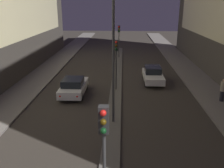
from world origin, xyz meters
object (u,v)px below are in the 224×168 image
at_px(street_lamp, 113,23).
at_px(pedestrian_on_right_sidewalk, 223,90).
at_px(traffic_light_far, 119,34).
at_px(traffic_light_near, 104,140).
at_px(traffic_light_mid, 116,54).
at_px(car_left_lane, 74,86).
at_px(car_right_lane, 153,75).

xyz_separation_m(street_lamp, pedestrian_on_right_sidewalk, (8.36, 3.87, -5.27)).
height_order(traffic_light_far, street_lamp, street_lamp).
distance_m(traffic_light_near, traffic_light_far, 27.84).
height_order(traffic_light_mid, pedestrian_on_right_sidewalk, traffic_light_mid).
xyz_separation_m(traffic_light_far, car_left_lane, (-3.54, -15.06, -2.57)).
height_order(traffic_light_near, traffic_light_far, same).
bearing_deg(pedestrian_on_right_sidewalk, car_left_lane, 174.41).
bearing_deg(traffic_light_mid, car_right_lane, 36.66).
bearing_deg(car_right_lane, traffic_light_far, 107.62).
relative_size(traffic_light_near, car_right_lane, 1.00).
height_order(traffic_light_far, car_left_lane, traffic_light_far).
bearing_deg(street_lamp, traffic_light_mid, 90.00).
distance_m(street_lamp, car_left_lane, 8.31).
xyz_separation_m(traffic_light_far, street_lamp, (0.00, -20.09, 3.02)).
xyz_separation_m(traffic_light_near, street_lamp, (0.00, 7.74, 3.02)).
relative_size(car_right_lane, pedestrian_on_right_sidewalk, 2.43).
height_order(car_left_lane, pedestrian_on_right_sidewalk, pedestrian_on_right_sidewalk).
bearing_deg(street_lamp, car_right_lane, 68.42).
bearing_deg(traffic_light_far, car_right_lane, -72.38).
distance_m(car_right_lane, pedestrian_on_right_sidewalk, 7.01).
distance_m(street_lamp, pedestrian_on_right_sidewalk, 10.62).
distance_m(street_lamp, car_right_lane, 11.13).
bearing_deg(traffic_light_far, street_lamp, -90.00).
distance_m(traffic_light_far, car_left_lane, 15.68).
xyz_separation_m(traffic_light_far, car_right_lane, (3.54, -11.14, -2.58)).
relative_size(traffic_light_mid, car_right_lane, 1.00).
xyz_separation_m(traffic_light_mid, car_left_lane, (-3.54, -1.28, -2.57)).
distance_m(car_left_lane, pedestrian_on_right_sidewalk, 11.96).
distance_m(traffic_light_near, pedestrian_on_right_sidewalk, 14.49).
relative_size(traffic_light_near, traffic_light_mid, 1.00).
distance_m(traffic_light_near, traffic_light_mid, 14.06).
bearing_deg(traffic_light_far, car_left_lane, -103.23).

